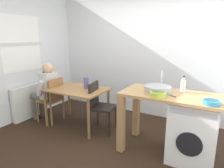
# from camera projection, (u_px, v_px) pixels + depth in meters

# --- Properties ---
(ground_plane) EXTENTS (5.46, 5.46, 0.00)m
(ground_plane) POSITION_uv_depth(u_px,v_px,m) (103.00, 149.00, 3.11)
(ground_plane) COLOR black
(wall_back) EXTENTS (4.60, 0.10, 2.70)m
(wall_back) POSITION_uv_depth(u_px,v_px,m) (146.00, 53.00, 4.27)
(wall_back) COLOR silver
(wall_back) RESTS_ON ground_plane
(wall_window_side) EXTENTS (0.12, 3.80, 2.70)m
(wall_window_side) POSITION_uv_depth(u_px,v_px,m) (7.00, 55.00, 3.82)
(wall_window_side) COLOR silver
(wall_window_side) RESTS_ON ground_plane
(radiator) EXTENTS (0.10, 0.80, 0.70)m
(radiator) POSITION_uv_depth(u_px,v_px,m) (30.00, 102.00, 4.25)
(radiator) COLOR white
(radiator) RESTS_ON ground_plane
(dining_table) EXTENTS (1.10, 0.76, 0.74)m
(dining_table) POSITION_uv_depth(u_px,v_px,m) (77.00, 94.00, 3.79)
(dining_table) COLOR #9E7042
(dining_table) RESTS_ON ground_plane
(chair_person_seat) EXTENTS (0.42, 0.42, 0.90)m
(chair_person_seat) POSITION_uv_depth(u_px,v_px,m) (53.00, 98.00, 4.00)
(chair_person_seat) COLOR olive
(chair_person_seat) RESTS_ON ground_plane
(chair_opposite) EXTENTS (0.47, 0.47, 0.90)m
(chair_opposite) POSITION_uv_depth(u_px,v_px,m) (99.00, 104.00, 3.62)
(chair_opposite) COLOR black
(chair_opposite) RESTS_ON ground_plane
(seated_person) EXTENTS (0.51, 0.52, 1.20)m
(seated_person) POSITION_uv_depth(u_px,v_px,m) (46.00, 89.00, 4.03)
(seated_person) COLOR #595651
(seated_person) RESTS_ON ground_plane
(kitchen_counter) EXTENTS (1.50, 0.68, 0.92)m
(kitchen_counter) POSITION_uv_depth(u_px,v_px,m) (160.00, 103.00, 2.90)
(kitchen_counter) COLOR tan
(kitchen_counter) RESTS_ON ground_plane
(washing_machine) EXTENTS (0.60, 0.61, 0.86)m
(washing_machine) POSITION_uv_depth(u_px,v_px,m) (193.00, 131.00, 2.75)
(washing_machine) COLOR white
(washing_machine) RESTS_ON ground_plane
(sink_basin) EXTENTS (0.38, 0.38, 0.09)m
(sink_basin) POSITION_uv_depth(u_px,v_px,m) (158.00, 89.00, 2.88)
(sink_basin) COLOR #9EA0A5
(sink_basin) RESTS_ON kitchen_counter
(tap) EXTENTS (0.02, 0.02, 0.28)m
(tap) POSITION_uv_depth(u_px,v_px,m) (162.00, 80.00, 3.01)
(tap) COLOR #B2B2B7
(tap) RESTS_ON kitchen_counter
(bottle_tall_green) EXTENTS (0.07, 0.07, 0.24)m
(bottle_tall_green) POSITION_uv_depth(u_px,v_px,m) (183.00, 85.00, 2.84)
(bottle_tall_green) COLOR silver
(bottle_tall_green) RESTS_ON kitchen_counter
(mixing_bowl) EXTENTS (0.21, 0.21, 0.06)m
(mixing_bowl) POSITION_uv_depth(u_px,v_px,m) (158.00, 94.00, 2.68)
(mixing_bowl) COLOR #A8C63D
(mixing_bowl) RESTS_ON kitchen_counter
(colander) EXTENTS (0.20, 0.20, 0.06)m
(colander) POSITION_uv_depth(u_px,v_px,m) (211.00, 102.00, 2.36)
(colander) COLOR teal
(colander) RESTS_ON kitchen_counter
(vase) EXTENTS (0.09, 0.09, 0.22)m
(vase) POSITION_uv_depth(u_px,v_px,m) (86.00, 83.00, 3.75)
(vase) COLOR slate
(vase) RESTS_ON dining_table
(scissors) EXTENTS (0.15, 0.06, 0.01)m
(scissors) POSITION_uv_depth(u_px,v_px,m) (171.00, 96.00, 2.70)
(scissors) COLOR #B2B2B7
(scissors) RESTS_ON kitchen_counter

